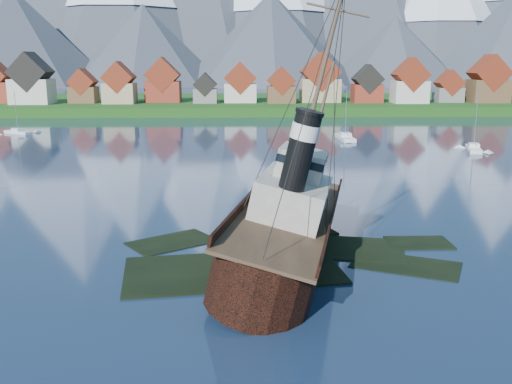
{
  "coord_description": "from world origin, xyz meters",
  "views": [
    {
      "loc": [
        -2.35,
        -47.28,
        17.35
      ],
      "look_at": [
        -0.81,
        6.0,
        5.0
      ],
      "focal_mm": 40.0,
      "sensor_mm": 36.0,
      "label": 1
    }
  ],
  "objects_px": {
    "tugboat_wreck": "(277,221)",
    "sailboat_d": "(473,149)",
    "sailboat_c": "(18,133)",
    "sailboat_e": "(345,138)"
  },
  "relations": [
    {
      "from": "tugboat_wreck",
      "to": "sailboat_d",
      "type": "bearing_deg",
      "value": 67.47
    },
    {
      "from": "tugboat_wreck",
      "to": "sailboat_c",
      "type": "height_order",
      "value": "tugboat_wreck"
    },
    {
      "from": "sailboat_c",
      "to": "sailboat_e",
      "type": "bearing_deg",
      "value": -65.96
    },
    {
      "from": "sailboat_c",
      "to": "sailboat_d",
      "type": "relative_size",
      "value": 0.86
    },
    {
      "from": "sailboat_c",
      "to": "tugboat_wreck",
      "type": "bearing_deg",
      "value": -114.28
    },
    {
      "from": "tugboat_wreck",
      "to": "sailboat_e",
      "type": "distance_m",
      "value": 79.8
    },
    {
      "from": "sailboat_d",
      "to": "sailboat_e",
      "type": "distance_m",
      "value": 28.04
    },
    {
      "from": "tugboat_wreck",
      "to": "sailboat_c",
      "type": "relative_size",
      "value": 3.05
    },
    {
      "from": "tugboat_wreck",
      "to": "sailboat_d",
      "type": "relative_size",
      "value": 2.64
    },
    {
      "from": "sailboat_d",
      "to": "sailboat_e",
      "type": "bearing_deg",
      "value": 157.85
    }
  ]
}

